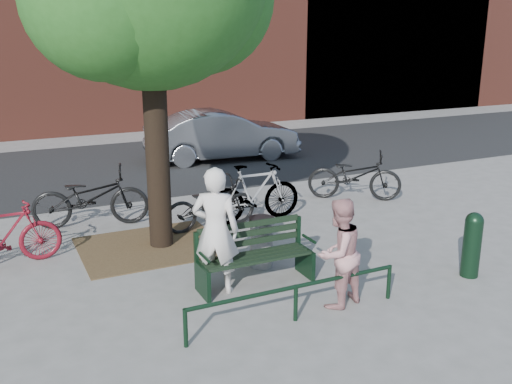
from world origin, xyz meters
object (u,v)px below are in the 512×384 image
litter_bin (262,242)px  parked_car (222,135)px  person_right (339,253)px  bollard (472,242)px  person_left (216,230)px  bicycle_c (211,204)px  park_bench (254,253)px

litter_bin → parked_car: bearing=72.3°
person_right → litter_bin: 1.72m
bollard → parked_car: 9.32m
person_left → parked_car: 8.80m
person_left → bicycle_c: (0.91, 2.58, -0.44)m
park_bench → parked_car: parked_car is taller
person_right → litter_bin: person_right is taller
person_left → bollard: 3.92m
person_right → park_bench: bearing=-73.0°
park_bench → person_left: 0.74m
park_bench → person_right: 1.38m
bollard → parked_car: (-0.31, 9.31, 0.17)m
person_right → litter_bin: (-0.35, 1.65, -0.35)m
person_left → litter_bin: (0.98, 0.52, -0.51)m
person_right → parked_car: person_right is taller
bollard → bicycle_c: bollard is taller
bollard → parked_car: bearing=91.9°
park_bench → bollard: size_ratio=1.70×
park_bench → bicycle_c: 2.60m
park_bench → litter_bin: 0.65m
person_left → parked_car: size_ratio=0.42×
person_left → bicycle_c: bearing=-76.3°
litter_bin → bicycle_c: (-0.07, 2.06, 0.07)m
park_bench → litter_bin: (0.38, 0.52, -0.06)m
person_right → bollard: (2.38, -0.07, -0.21)m
person_left → person_right: bearing=172.8°
bollard → person_right: bearing=178.4°
person_left → park_bench: bearing=-147.2°
person_left → litter_bin: person_left is taller
bicycle_c → parked_car: size_ratio=0.42×
parked_car → person_left: bearing=161.8°
person_left → bollard: bearing=-164.7°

